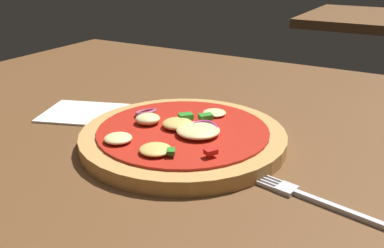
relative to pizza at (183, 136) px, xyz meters
The scene contains 4 objects.
dining_table 0.03m from the pizza, 97.67° to the right, with size 1.12×0.95×0.03m.
pizza is the anchor object (origin of this frame).
fork 0.18m from the pizza, 15.92° to the right, with size 0.16×0.04×0.01m.
napkin 0.18m from the pizza, behind, with size 0.14×0.12×0.00m.
Camera 1 is at (0.25, -0.40, 0.25)m, focal length 40.17 mm.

